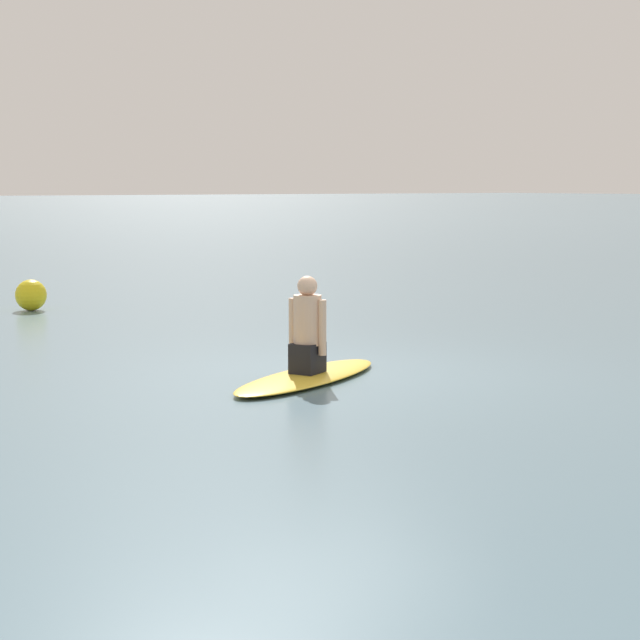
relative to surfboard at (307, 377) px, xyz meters
The scene contains 4 objects.
ground_plane 0.69m from the surfboard, behind, with size 400.00×400.00×0.00m, color slate.
surfboard is the anchor object (origin of this frame).
person_paddler 0.51m from the surfboard, ahead, with size 0.43×0.44×1.04m.
buoy_marker 8.08m from the surfboard, 89.79° to the right, with size 0.52×0.52×0.52m, color yellow.
Camera 1 is at (7.24, 9.67, 2.08)m, focal length 61.78 mm.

